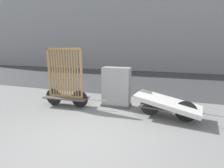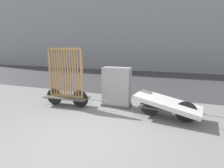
% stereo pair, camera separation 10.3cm
% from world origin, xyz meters
% --- Properties ---
extents(ground_plane, '(60.00, 60.00, 0.00)m').
position_xyz_m(ground_plane, '(0.00, 0.00, 0.00)').
color(ground_plane, slate).
extents(road_strip, '(56.00, 8.12, 0.01)m').
position_xyz_m(road_strip, '(0.00, 7.92, 0.00)').
color(road_strip, '#38383A').
rests_on(road_strip, ground_plane).
extents(bike_cart_with_bedframe, '(2.28, 0.64, 2.02)m').
position_xyz_m(bike_cart_with_bedframe, '(-1.68, 1.97, 0.75)').
color(bike_cart_with_bedframe, '#4C4742').
rests_on(bike_cart_with_bedframe, ground_plane).
extents(bike_cart_with_mattress, '(2.44, 1.16, 0.69)m').
position_xyz_m(bike_cart_with_mattress, '(1.69, 1.97, 0.44)').
color(bike_cart_with_mattress, '#4C4742').
rests_on(bike_cart_with_mattress, ground_plane).
extents(utility_cabinet, '(1.01, 0.47, 1.37)m').
position_xyz_m(utility_cabinet, '(-0.03, 2.53, 0.64)').
color(utility_cabinet, '#4C4C4C').
rests_on(utility_cabinet, ground_plane).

